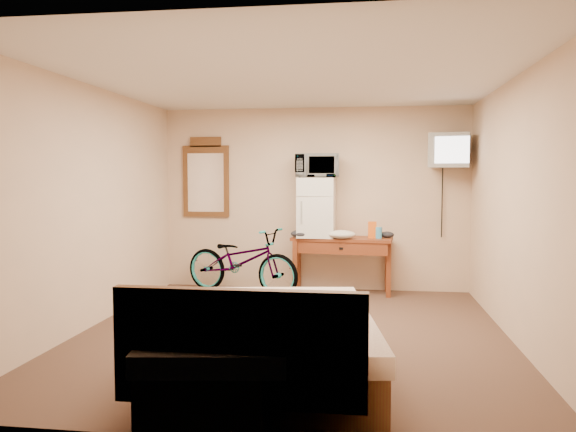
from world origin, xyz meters
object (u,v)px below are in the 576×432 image
(wall_mirror, at_px, (206,178))
(blue_cup, at_px, (379,233))
(microwave, at_px, (317,166))
(bicycle, at_px, (242,261))
(crt_television, at_px, (449,151))
(desk, at_px, (342,247))
(bed, at_px, (265,346))
(mini_fridge, at_px, (317,207))

(wall_mirror, bearing_deg, blue_cup, -6.99)
(microwave, relative_size, bicycle, 0.34)
(blue_cup, distance_m, bicycle, 1.85)
(crt_television, bearing_deg, wall_mirror, 175.64)
(blue_cup, height_order, crt_television, crt_television)
(desk, xyz_separation_m, crt_television, (1.37, 0.02, 1.27))
(bed, bearing_deg, microwave, 88.63)
(bed, bearing_deg, desk, 82.83)
(microwave, distance_m, crt_television, 1.72)
(bicycle, bearing_deg, crt_television, -66.64)
(microwave, distance_m, blue_cup, 1.21)
(mini_fridge, xyz_separation_m, microwave, (0.00, 0.00, 0.56))
(microwave, height_order, crt_television, crt_television)
(mini_fridge, height_order, bed, mini_fridge)
(desk, distance_m, microwave, 1.13)
(desk, relative_size, crt_television, 2.16)
(wall_mirror, bearing_deg, bicycle, -36.68)
(blue_cup, bearing_deg, desk, 177.14)
(blue_cup, bearing_deg, bed, -105.15)
(bicycle, bearing_deg, blue_cup, -65.93)
(mini_fridge, xyz_separation_m, bed, (-0.08, -3.41, -0.85))
(crt_television, relative_size, wall_mirror, 0.56)
(mini_fridge, distance_m, microwave, 0.56)
(microwave, height_order, bicycle, microwave)
(microwave, bearing_deg, desk, -12.26)
(crt_television, bearing_deg, desk, -179.16)
(blue_cup, xyz_separation_m, bicycle, (-1.80, -0.16, -0.38))
(desk, xyz_separation_m, blue_cup, (0.48, -0.02, 0.20))
(crt_television, xyz_separation_m, bed, (-1.79, -3.39, -1.60))
(mini_fridge, relative_size, bed, 0.35)
(microwave, xyz_separation_m, crt_television, (1.71, -0.02, 0.19))
(mini_fridge, xyz_separation_m, wall_mirror, (-1.59, 0.23, 0.39))
(desk, relative_size, mini_fridge, 1.71)
(mini_fridge, xyz_separation_m, blue_cup, (0.83, -0.06, -0.32))
(wall_mirror, relative_size, bicycle, 0.67)
(microwave, bearing_deg, bicycle, -173.25)
(wall_mirror, bearing_deg, desk, -8.01)
(desk, height_order, wall_mirror, wall_mirror)
(bed, bearing_deg, blue_cup, 74.85)
(microwave, height_order, wall_mirror, wall_mirror)
(bicycle, distance_m, bed, 3.32)
(bicycle, bearing_deg, bed, -145.25)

